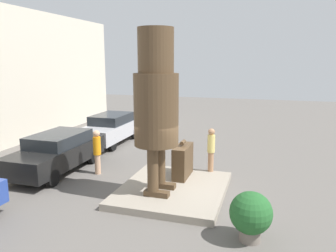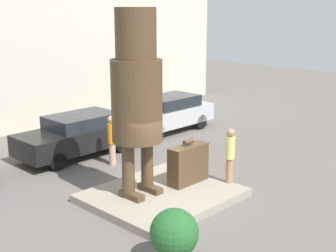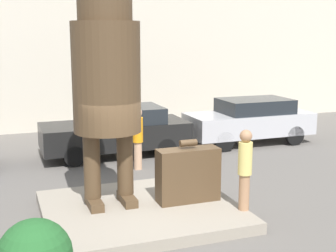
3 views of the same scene
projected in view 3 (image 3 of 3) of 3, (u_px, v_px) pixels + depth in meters
The scene contains 9 objects.
ground_plane at pixel (141, 216), 10.15m from camera, with size 60.00×60.00×0.00m, color #605B56.
pedestal at pixel (141, 211), 10.13m from camera, with size 4.11×3.53×0.23m.
building_backdrop at pixel (67, 39), 18.84m from camera, with size 28.00×0.60×7.35m.
statue_figure at pixel (106, 61), 9.68m from camera, with size 1.43×1.43×5.29m.
giant_suitcase at pixel (188, 175), 10.30m from camera, with size 1.39×0.48×1.39m.
tourist at pixel (245, 166), 9.71m from camera, with size 0.29×0.29×1.72m.
parked_car_black at pixel (117, 130), 15.07m from camera, with size 4.67×1.89×1.58m.
parked_car_silver at pixel (250, 120), 16.80m from camera, with size 4.49×1.85×1.61m.
worker_hivis at pixel (138, 136), 13.49m from camera, with size 0.31×0.31×1.81m.
Camera 3 is at (-2.75, -9.20, 3.88)m, focal length 50.00 mm.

